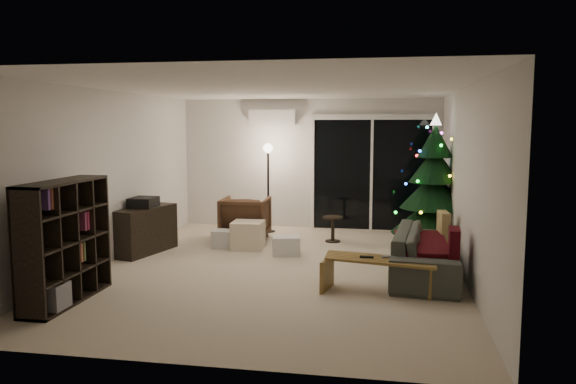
# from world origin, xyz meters

# --- Properties ---
(room) EXTENTS (6.50, 7.51, 2.60)m
(room) POSITION_xyz_m (0.46, 1.49, 1.02)
(room) COLOR beige
(room) RESTS_ON ground
(bookshelf) EXTENTS (0.64, 1.43, 1.39)m
(bookshelf) POSITION_xyz_m (-2.25, -1.86, 0.69)
(bookshelf) COLOR black
(bookshelf) RESTS_ON floor
(media_cabinet) EXTENTS (0.70, 1.23, 0.73)m
(media_cabinet) POSITION_xyz_m (-2.25, 0.61, 0.36)
(media_cabinet) COLOR black
(media_cabinet) RESTS_ON floor
(stereo) EXTENTS (0.37, 0.44, 0.15)m
(stereo) POSITION_xyz_m (-2.25, 0.61, 0.80)
(stereo) COLOR black
(stereo) RESTS_ON media_cabinet
(armchair) EXTENTS (0.84, 0.86, 0.75)m
(armchair) POSITION_xyz_m (-0.94, 1.90, 0.38)
(armchair) COLOR #47291D
(armchair) RESTS_ON floor
(ottoman) EXTENTS (0.52, 0.52, 0.45)m
(ottoman) POSITION_xyz_m (-0.72, 1.18, 0.22)
(ottoman) COLOR beige
(ottoman) RESTS_ON floor
(cardboard_box_a) EXTENTS (0.42, 0.33, 0.29)m
(cardboard_box_a) POSITION_xyz_m (-1.09, 1.18, 0.14)
(cardboard_box_a) COLOR silver
(cardboard_box_a) RESTS_ON floor
(cardboard_box_b) EXTENTS (0.48, 0.40, 0.29)m
(cardboard_box_b) POSITION_xyz_m (-0.03, 0.84, 0.14)
(cardboard_box_b) COLOR silver
(cardboard_box_b) RESTS_ON floor
(side_table) EXTENTS (0.43, 0.43, 0.44)m
(side_table) POSITION_xyz_m (0.59, 1.95, 0.22)
(side_table) COLOR black
(side_table) RESTS_ON floor
(floor_lamp) EXTENTS (0.26, 0.26, 1.60)m
(floor_lamp) POSITION_xyz_m (-0.69, 2.65, 0.80)
(floor_lamp) COLOR black
(floor_lamp) RESTS_ON floor
(sofa) EXTENTS (1.05, 2.22, 0.63)m
(sofa) POSITION_xyz_m (2.05, -0.03, 0.31)
(sofa) COLOR #434641
(sofa) RESTS_ON floor
(sofa_throw) EXTENTS (0.67, 1.55, 0.05)m
(sofa_throw) POSITION_xyz_m (1.95, -0.03, 0.45)
(sofa_throw) COLOR #3C030C
(sofa_throw) RESTS_ON sofa
(cushion_a) EXTENTS (0.16, 0.42, 0.41)m
(cushion_a) POSITION_xyz_m (2.30, 0.62, 0.57)
(cushion_a) COLOR tan
(cushion_a) RESTS_ON sofa
(cushion_b) EXTENTS (0.15, 0.42, 0.41)m
(cushion_b) POSITION_xyz_m (2.30, -0.68, 0.57)
(cushion_b) COLOR #3C030C
(cushion_b) RESTS_ON sofa
(coffee_table) EXTENTS (1.38, 0.72, 0.42)m
(coffee_table) POSITION_xyz_m (1.42, -0.88, 0.21)
(coffee_table) COLOR olive
(coffee_table) RESTS_ON floor
(remote_a) EXTENTS (0.16, 0.05, 0.02)m
(remote_a) POSITION_xyz_m (1.27, -0.88, 0.43)
(remote_a) COLOR black
(remote_a) RESTS_ON coffee_table
(remote_b) EXTENTS (0.16, 0.09, 0.02)m
(remote_b) POSITION_xyz_m (1.52, -0.83, 0.43)
(remote_b) COLOR slate
(remote_b) RESTS_ON coffee_table
(christmas_tree) EXTENTS (1.61, 1.61, 2.18)m
(christmas_tree) POSITION_xyz_m (2.25, 1.76, 1.09)
(christmas_tree) COLOR black
(christmas_tree) RESTS_ON floor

